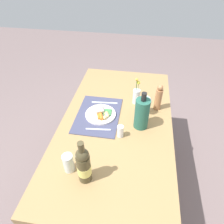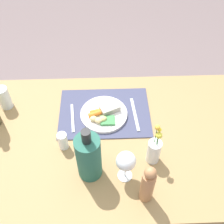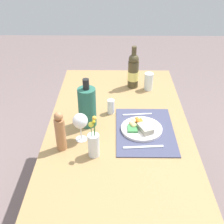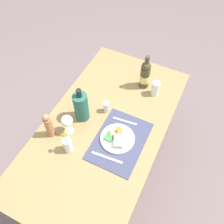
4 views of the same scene
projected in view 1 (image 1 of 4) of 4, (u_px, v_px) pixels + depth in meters
name	position (u px, v px, depth m)	size (l,w,h in m)	color
ground_plane	(115.00, 177.00, 2.02)	(8.00, 8.00, 0.00)	#705E5E
dining_table	(116.00, 131.00, 1.59)	(1.55, 0.83, 0.76)	#987749
placemat	(98.00, 115.00, 1.59)	(0.46, 0.33, 0.01)	#3E405C
dinner_plate	(101.00, 114.00, 1.57)	(0.24, 0.24, 0.05)	white
fork	(105.00, 103.00, 1.70)	(0.01, 0.21, 0.01)	silver
knife	(98.00, 129.00, 1.46)	(0.01, 0.18, 0.01)	silver
wine_glass	(146.00, 101.00, 1.53)	(0.08, 0.08, 0.16)	white
flower_vase	(136.00, 95.00, 1.67)	(0.06, 0.06, 0.24)	silver
cooler_bottle	(142.00, 113.00, 1.42)	(0.10, 0.10, 0.29)	#265E4D
salt_shaker	(120.00, 131.00, 1.39)	(0.04, 0.04, 0.09)	white
water_tumbler	(69.00, 164.00, 1.18)	(0.06, 0.06, 0.12)	silver
pepper_mill	(158.00, 98.00, 1.58)	(0.05, 0.05, 0.22)	#AE7347
wine_bottle	(84.00, 165.00, 1.09)	(0.08, 0.08, 0.30)	#453C25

